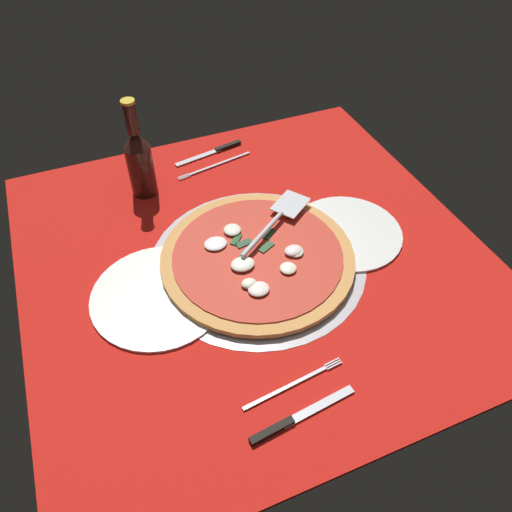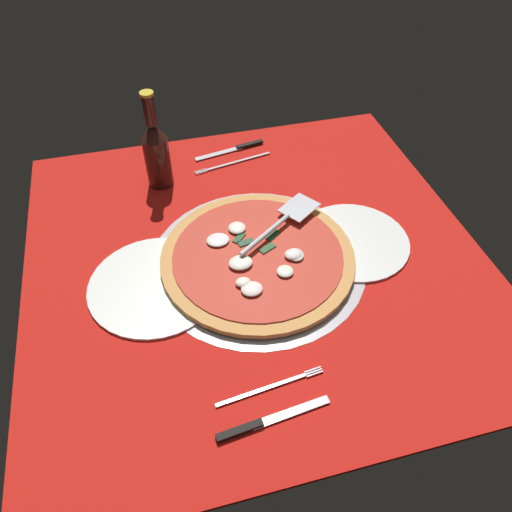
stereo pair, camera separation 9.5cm
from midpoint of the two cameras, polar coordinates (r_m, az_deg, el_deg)
The scene contains 9 objects.
ground_plane at distance 103.62cm, azimuth -2.90°, elevation -0.20°, with size 92.63×92.63×0.80cm, color red.
pizza_pan at distance 101.47cm, azimuth -2.68°, elevation -0.72°, with size 44.06×44.06×0.99cm, color #B7B2BA.
dinner_plate_left at distance 108.37cm, azimuth 7.90°, elevation 2.53°, with size 23.69×23.69×1.00cm, color silver.
dinner_plate_right at distance 98.06cm, azimuth -13.82°, elevation -4.60°, with size 25.99×25.99×1.00cm, color white.
pizza at distance 100.51cm, azimuth -2.71°, elevation -0.26°, with size 39.40×39.40×2.66cm.
pizza_server at distance 105.48cm, azimuth -0.20°, elevation 4.17°, with size 20.96×16.29×1.00cm.
place_setting_near at distance 129.97cm, azimuth -6.84°, elevation 10.90°, with size 20.82×14.86×1.40cm.
place_setting_far at distance 83.05cm, azimuth 0.96°, elevation -16.70°, with size 20.86×13.86×1.40cm.
beer_bottle at distance 117.22cm, azimuth -15.53°, elevation 10.39°, with size 5.93×5.93×23.86cm.
Camera 1 is at (27.09, 67.00, 73.98)cm, focal length 34.92 mm.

